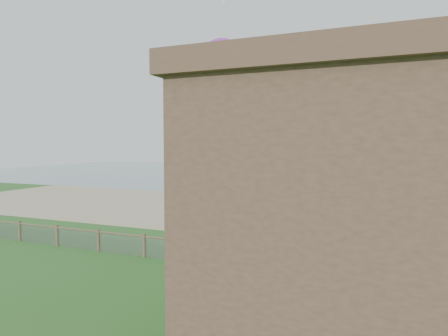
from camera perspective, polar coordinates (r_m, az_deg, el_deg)
The scene contains 6 objects.
ground at distance 15.60m, azimuth -14.62°, elevation -19.05°, with size 160.00×160.00×0.00m, color #2A6221.
sand_beach at distance 35.08m, azimuth 7.80°, elevation -6.34°, with size 72.00×20.00×0.02m, color tan.
ocean at distance 78.16m, azimuth 16.08°, elevation -1.07°, with size 160.00×68.00×0.02m, color slate.
chainlink_fence at distance 20.26m, azimuth -4.10°, elevation -12.00°, with size 36.20×0.20×1.25m, color brown, non-canonical shape.
picnic_table at distance 15.24m, azimuth 15.21°, elevation -18.16°, with size 1.70×1.28×0.72m, color brown, non-canonical shape.
octopus_kite at distance 25.90m, azimuth -0.47°, elevation 12.75°, with size 2.93×2.07×6.03m, color #FF286D, non-canonical shape.
Camera 1 is at (8.79, -11.44, 5.93)m, focal length 32.00 mm.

